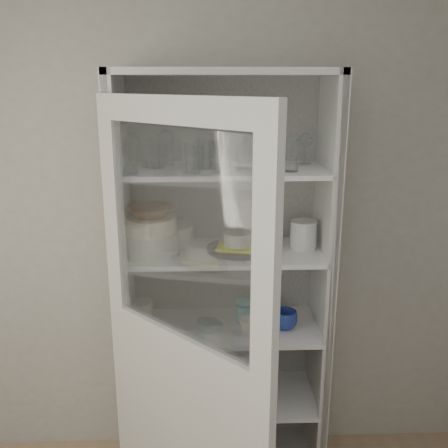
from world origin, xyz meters
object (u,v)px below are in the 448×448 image
(goblet_1, at_px, (217,147))
(white_canister, at_px, (142,313))
(measuring_cups, at_px, (208,325))
(plate_stack_back, at_px, (171,234))
(teal_jar, at_px, (246,312))
(goblet_2, at_px, (266,147))
(mug_blue, at_px, (285,320))
(cream_bowl, at_px, (151,224))
(tin_box, at_px, (233,388))
(mug_teal, at_px, (259,309))
(plate_stack_front, at_px, (152,243))
(grey_bowl_stack, at_px, (303,235))
(cream_dish, at_px, (175,390))
(yellow_trivet, at_px, (238,246))
(glass_platter, at_px, (238,249))
(cupboard_door, at_px, (183,386))
(terracotta_bowl, at_px, (151,212))
(goblet_0, at_px, (166,146))
(pantry_cabinet, at_px, (224,305))
(mug_white, at_px, (249,328))
(goblet_3, at_px, (305,147))
(white_ramekin, at_px, (238,238))

(goblet_1, distance_m, white_canister, 0.91)
(measuring_cups, bearing_deg, plate_stack_back, 139.43)
(teal_jar, distance_m, measuring_cups, 0.21)
(goblet_2, distance_m, mug_blue, 0.86)
(cream_bowl, xyz_separation_m, tin_box, (0.39, 0.06, -0.92))
(goblet_2, distance_m, mug_teal, 0.83)
(mug_blue, xyz_separation_m, white_canister, (-0.71, 0.06, 0.02))
(plate_stack_front, relative_size, teal_jar, 2.18)
(plate_stack_front, bearing_deg, plate_stack_back, 65.34)
(grey_bowl_stack, xyz_separation_m, cream_dish, (-0.64, -0.02, -0.84))
(yellow_trivet, xyz_separation_m, mug_teal, (0.11, 0.08, -0.37))
(glass_platter, bearing_deg, mug_teal, 35.38)
(measuring_cups, bearing_deg, cupboard_door, -101.48)
(glass_platter, distance_m, yellow_trivet, 0.02)
(cupboard_door, xyz_separation_m, glass_platter, (0.25, 0.53, 0.40))
(terracotta_bowl, distance_m, white_canister, 0.55)
(mug_teal, distance_m, teal_jar, 0.08)
(goblet_0, relative_size, white_canister, 1.41)
(pantry_cabinet, relative_size, cream_dish, 9.64)
(cupboard_door, xyz_separation_m, teal_jar, (0.29, 0.57, 0.05))
(glass_platter, distance_m, white_canister, 0.59)
(goblet_1, bearing_deg, mug_white, -55.65)
(mug_teal, bearing_deg, glass_platter, -148.42)
(goblet_2, bearing_deg, plate_stack_back, -177.93)
(pantry_cabinet, distance_m, goblet_3, 0.89)
(mug_teal, relative_size, tin_box, 0.56)
(measuring_cups, bearing_deg, teal_jar, 19.83)
(terracotta_bowl, distance_m, grey_bowl_stack, 0.74)
(goblet_3, bearing_deg, white_canister, -173.33)
(pantry_cabinet, height_order, cream_dish, pantry_cabinet)
(yellow_trivet, relative_size, measuring_cups, 1.74)
(goblet_0, bearing_deg, goblet_3, 1.61)
(measuring_cups, xyz_separation_m, white_canister, (-0.33, 0.05, 0.04))
(glass_platter, xyz_separation_m, mug_white, (0.05, -0.11, -0.36))
(goblet_1, bearing_deg, mug_teal, -5.66)
(goblet_1, bearing_deg, goblet_0, -178.57)
(pantry_cabinet, xyz_separation_m, goblet_2, (0.21, 0.06, 0.80))
(plate_stack_back, height_order, mug_blue, plate_stack_back)
(white_ramekin, bearing_deg, plate_stack_front, -173.07)
(plate_stack_front, xyz_separation_m, terracotta_bowl, (0.00, 0.00, 0.15))
(mug_blue, bearing_deg, cupboard_door, -115.97)
(grey_bowl_stack, distance_m, mug_white, 0.52)
(grey_bowl_stack, bearing_deg, mug_teal, 161.76)
(cream_bowl, relative_size, glass_platter, 0.77)
(teal_jar, xyz_separation_m, tin_box, (-0.06, -0.02, -0.43))
(goblet_0, xyz_separation_m, cream_bowl, (-0.07, -0.15, -0.34))
(cupboard_door, xyz_separation_m, white_canister, (-0.23, 0.55, 0.05))
(cupboard_door, height_order, plate_stack_front, cupboard_door)
(white_ramekin, height_order, mug_blue, white_ramekin)
(plate_stack_front, bearing_deg, goblet_0, 64.50)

